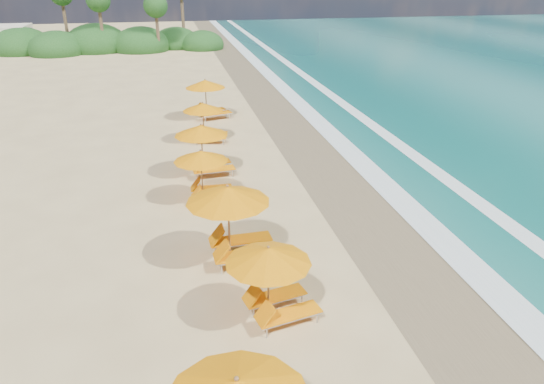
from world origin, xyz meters
TOP-DOWN VIEW (x-y plane):
  - ground at (0.00, 0.00)m, footprint 160.00×160.00m
  - wet_sand at (4.00, 0.00)m, footprint 4.00×160.00m
  - surf_foam at (6.70, 0.00)m, footprint 4.00×160.00m
  - station_2 at (-1.09, -5.56)m, footprint 2.78×2.67m
  - station_3 at (-1.67, -2.37)m, footprint 2.93×2.72m
  - station_4 at (-2.19, 2.40)m, footprint 2.39×2.22m
  - station_5 at (-1.94, 5.23)m, footprint 2.77×2.60m
  - station_6 at (-1.51, 10.07)m, footprint 2.65×2.54m
  - station_7 at (-0.96, 14.70)m, footprint 3.13×3.04m
  - treeline at (-9.94, 45.51)m, footprint 25.80×8.80m

SIDE VIEW (x-z plane):
  - ground at x=0.00m, z-range 0.00..0.00m
  - wet_sand at x=4.00m, z-range 0.00..0.01m
  - surf_foam at x=6.70m, z-range 0.02..0.03m
  - treeline at x=-9.94m, z-range -3.87..5.86m
  - station_4 at x=-2.19m, z-range 0.13..2.32m
  - station_6 at x=-1.51m, z-range 0.13..2.33m
  - station_2 at x=-1.09m, z-range 0.14..2.42m
  - station_5 at x=-1.94m, z-range 0.15..2.57m
  - station_7 at x=-0.96m, z-range 0.15..2.65m
  - station_3 at x=-1.67m, z-range 0.16..2.82m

